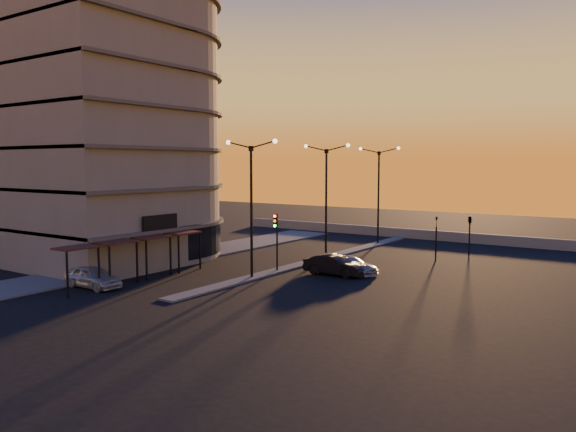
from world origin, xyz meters
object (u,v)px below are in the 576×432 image
(traffic_light_main, at_px, (276,233))
(car_sedan, at_px, (335,265))
(car_wagon, at_px, (350,265))
(car_hatchback, at_px, (93,277))
(streetlamp_mid, at_px, (326,191))

(traffic_light_main, bearing_deg, car_sedan, 17.99)
(traffic_light_main, relative_size, car_sedan, 0.95)
(traffic_light_main, distance_m, car_wagon, 5.82)
(traffic_light_main, xyz_separation_m, car_hatchback, (-6.50, -10.92, -2.18))
(car_sedan, bearing_deg, car_hatchback, 137.86)
(car_hatchback, bearing_deg, streetlamp_mid, -20.51)
(traffic_light_main, xyz_separation_m, car_wagon, (4.77, 2.44, -2.26))
(streetlamp_mid, distance_m, car_hatchback, 19.79)
(car_hatchback, height_order, car_sedan, car_sedan)
(car_hatchback, distance_m, car_wagon, 17.47)
(streetlamp_mid, distance_m, traffic_light_main, 7.62)
(traffic_light_main, xyz_separation_m, car_sedan, (4.14, 1.35, -2.15))
(streetlamp_mid, xyz_separation_m, car_sedan, (4.14, -5.78, -4.86))
(car_sedan, bearing_deg, car_wagon, -31.17)
(car_hatchback, distance_m, car_sedan, 16.24)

